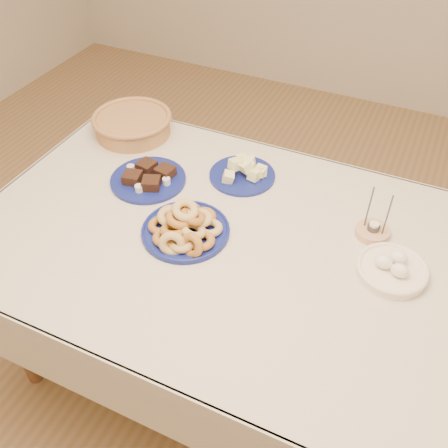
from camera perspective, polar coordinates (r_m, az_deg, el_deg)
The scene contains 8 objects.
ground at distance 2.21m, azimuth 0.57°, elevation -15.59°, with size 5.00×5.00×0.00m, color olive.
dining_table at distance 1.69m, azimuth 0.72°, elevation -4.08°, with size 1.71×1.11×0.75m.
donut_platter at distance 1.61m, azimuth -4.47°, elevation -0.32°, with size 0.34×0.34×0.13m.
melon_plate at distance 1.85m, azimuth 2.31°, elevation 5.95°, with size 0.30×0.30×0.08m.
brownie_plate at distance 1.85m, azimuth -8.64°, elevation 5.22°, with size 0.31×0.31×0.05m.
wicker_basket at distance 2.12m, azimuth -10.41°, elevation 11.22°, with size 0.39×0.39×0.09m.
candle_holder at distance 1.68m, azimuth 16.62°, elevation -0.77°, with size 0.13×0.13×0.18m.
egg_bowl at distance 1.57m, azimuth 18.65°, elevation -4.89°, with size 0.23×0.23×0.07m.
Camera 1 is at (0.47, -1.06, 1.88)m, focal length 40.00 mm.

